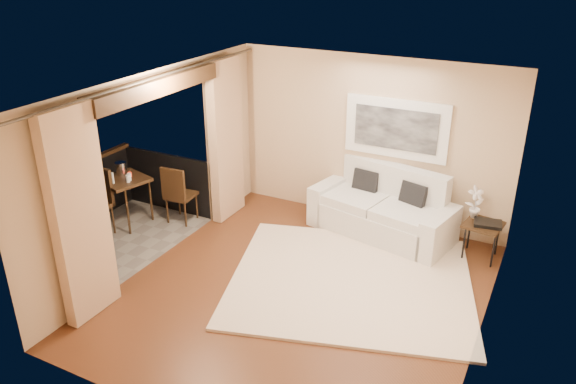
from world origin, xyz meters
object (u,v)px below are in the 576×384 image
Objects in this scene: side_table at (483,227)px; bistro_table at (124,183)px; balcony_chair_far at (177,191)px; sofa at (384,211)px; orchid at (475,202)px; ice_bucket at (121,168)px; balcony_chair_near at (98,196)px.

bistro_table is at bearing -164.34° from side_table.
balcony_chair_far is (0.74, 0.39, -0.14)m from bistro_table.
sofa is 2.83× the size of bistro_table.
side_table is 4.72m from balcony_chair_far.
ice_bucket is at bearing -164.24° from orchid.
side_table is at bearing 8.28° from sofa.
bistro_table is (-3.83, -1.59, 0.34)m from sofa.
sofa is 2.38× the size of balcony_chair_far.
orchid is (-0.17, 0.14, 0.30)m from side_table.
sofa is 11.78× the size of ice_bucket.
side_table is 0.37m from orchid.
orchid is (1.33, 0.04, 0.42)m from sofa.
balcony_chair_near is (-0.15, -0.42, -0.09)m from bistro_table.
orchid reaches higher than balcony_chair_far.
bistro_table is at bearing 77.20° from balcony_chair_near.
sofa is at bearing -162.46° from balcony_chair_far.
balcony_chair_far is (-3.08, -1.20, 0.20)m from sofa.
balcony_chair_near reaches higher than balcony_chair_far.
sofa is 4.09× the size of side_table.
side_table is at bearing 26.37° from balcony_chair_near.
ice_bucket is (-5.31, -1.50, 0.10)m from orchid.
balcony_chair_near is (-5.48, -1.92, 0.14)m from side_table.
orchid is 5.41m from bistro_table.
balcony_chair_far is at bearing -164.28° from orchid.
balcony_chair_near reaches higher than bistro_table.
ice_bucket is at bearing -166.03° from side_table.
sofa is at bearing 33.95° from balcony_chair_near.
balcony_chair_far is 1.21m from balcony_chair_near.
balcony_chair_far is at bearing 27.51° from bistro_table.
balcony_chair_far is (-4.41, -1.24, -0.22)m from orchid.
sofa is at bearing 20.17° from ice_bucket.
bistro_table is 0.84× the size of balcony_chair_far.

